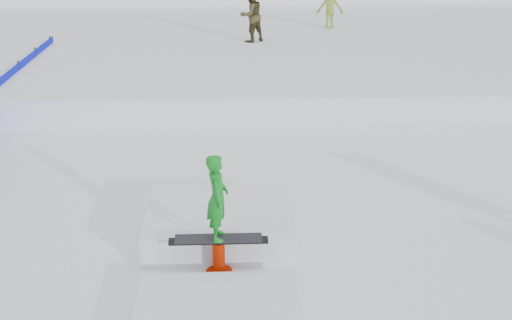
{
  "coord_description": "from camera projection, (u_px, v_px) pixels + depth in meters",
  "views": [
    {
      "loc": [
        0.03,
        -9.32,
        5.72
      ],
      "look_at": [
        0.5,
        2.0,
        1.1
      ],
      "focal_mm": 45.0,
      "sensor_mm": 36.0,
      "label": 1
    }
  ],
  "objects": [
    {
      "name": "walker_olive",
      "position": [
        251.0,
        15.0,
        23.47
      ],
      "size": [
        1.19,
        1.13,
        1.93
      ],
      "primitive_type": "imported",
      "rotation": [
        0.0,
        0.0,
        3.72
      ],
      "color": "#362F17",
      "rests_on": "snow_midrise"
    },
    {
      "name": "snow_midrise",
      "position": [
        229.0,
        43.0,
        25.43
      ],
      "size": [
        50.0,
        18.0,
        0.8
      ],
      "primitive_type": "cube",
      "color": "white",
      "rests_on": "ground"
    },
    {
      "name": "jib_rail_feature",
      "position": [
        219.0,
        241.0,
        10.95
      ],
      "size": [
        2.6,
        4.4,
        2.11
      ],
      "color": "white",
      "rests_on": "ground"
    },
    {
      "name": "ground",
      "position": [
        231.0,
        266.0,
        10.78
      ],
      "size": [
        120.0,
        120.0,
        0.0
      ],
      "primitive_type": "plane",
      "color": "white"
    },
    {
      "name": "walker_ygreen",
      "position": [
        330.0,
        7.0,
        26.08
      ],
      "size": [
        1.15,
        0.74,
        1.68
      ],
      "primitive_type": "imported",
      "rotation": [
        0.0,
        0.0,
        3.03
      ],
      "color": "olive",
      "rests_on": "snow_midrise"
    }
  ]
}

